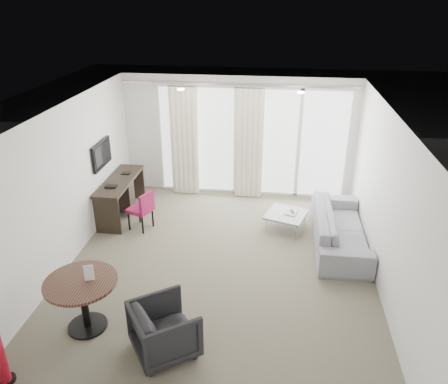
# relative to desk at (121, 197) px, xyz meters

# --- Properties ---
(floor) EXTENTS (5.00, 6.00, 0.00)m
(floor) POSITION_rel_desk_xyz_m (2.22, -1.59, -0.39)
(floor) COLOR #635E4C
(floor) RESTS_ON ground
(ceiling) EXTENTS (5.00, 6.00, 0.00)m
(ceiling) POSITION_rel_desk_xyz_m (2.22, -1.59, 2.21)
(ceiling) COLOR white
(ceiling) RESTS_ON ground
(wall_left) EXTENTS (0.00, 6.00, 2.60)m
(wall_left) POSITION_rel_desk_xyz_m (-0.28, -1.59, 0.91)
(wall_left) COLOR silver
(wall_left) RESTS_ON ground
(wall_right) EXTENTS (0.00, 6.00, 2.60)m
(wall_right) POSITION_rel_desk_xyz_m (4.72, -1.59, 0.91)
(wall_right) COLOR silver
(wall_right) RESTS_ON ground
(wall_front) EXTENTS (5.00, 0.00, 2.60)m
(wall_front) POSITION_rel_desk_xyz_m (2.22, -4.59, 0.91)
(wall_front) COLOR silver
(wall_front) RESTS_ON ground
(window_panel) EXTENTS (4.00, 0.02, 2.38)m
(window_panel) POSITION_rel_desk_xyz_m (2.52, 1.39, 0.81)
(window_panel) COLOR white
(window_panel) RESTS_ON ground
(window_frame) EXTENTS (4.10, 0.06, 2.44)m
(window_frame) POSITION_rel_desk_xyz_m (2.52, 1.38, 0.81)
(window_frame) COLOR white
(window_frame) RESTS_ON ground
(curtain_left) EXTENTS (0.60, 0.20, 2.38)m
(curtain_left) POSITION_rel_desk_xyz_m (1.07, 1.23, 0.81)
(curtain_left) COLOR beige
(curtain_left) RESTS_ON ground
(curtain_right) EXTENTS (0.60, 0.20, 2.38)m
(curtain_right) POSITION_rel_desk_xyz_m (2.47, 1.23, 0.81)
(curtain_right) COLOR beige
(curtain_right) RESTS_ON ground
(curtain_track) EXTENTS (4.80, 0.04, 0.04)m
(curtain_track) POSITION_rel_desk_xyz_m (2.22, 1.23, 2.06)
(curtain_track) COLOR #B2B2B7
(curtain_track) RESTS_ON ceiling
(downlight_a) EXTENTS (0.12, 0.12, 0.02)m
(downlight_a) POSITION_rel_desk_xyz_m (1.32, 0.01, 2.20)
(downlight_a) COLOR #FFE0B2
(downlight_a) RESTS_ON ceiling
(downlight_b) EXTENTS (0.12, 0.12, 0.02)m
(downlight_b) POSITION_rel_desk_xyz_m (3.42, 0.01, 2.20)
(downlight_b) COLOR #FFE0B2
(downlight_b) RESTS_ON ceiling
(desk) EXTENTS (0.51, 1.64, 0.77)m
(desk) POSITION_rel_desk_xyz_m (0.00, 0.00, 0.00)
(desk) COLOR black
(desk) RESTS_ON floor
(tv) EXTENTS (0.05, 0.80, 0.50)m
(tv) POSITION_rel_desk_xyz_m (-0.23, -0.14, 0.96)
(tv) COLOR black
(tv) RESTS_ON wall_left
(desk_chair) EXTENTS (0.54, 0.52, 0.78)m
(desk_chair) POSITION_rel_desk_xyz_m (0.55, -0.49, 0.00)
(desk_chair) COLOR maroon
(desk_chair) RESTS_ON floor
(round_table) EXTENTS (1.21, 1.21, 0.76)m
(round_table) POSITION_rel_desk_xyz_m (0.63, -3.23, -0.00)
(round_table) COLOR #44291E
(round_table) RESTS_ON floor
(menu_card) EXTENTS (0.12, 0.06, 0.22)m
(menu_card) POSITION_rel_desk_xyz_m (0.74, -3.19, 0.33)
(menu_card) COLOR white
(menu_card) RESTS_ON round_table
(tub_armchair) EXTENTS (1.06, 1.05, 0.70)m
(tub_armchair) POSITION_rel_desk_xyz_m (1.80, -3.51, -0.04)
(tub_armchair) COLOR black
(tub_armchair) RESTS_ON floor
(coffee_table) EXTENTS (0.89, 0.89, 0.32)m
(coffee_table) POSITION_rel_desk_xyz_m (3.31, -0.14, -0.23)
(coffee_table) COLOR gray
(coffee_table) RESTS_ON floor
(remote) EXTENTS (0.09, 0.17, 0.02)m
(remote) POSITION_rel_desk_xyz_m (3.42, -0.08, -0.03)
(remote) COLOR black
(remote) RESTS_ON coffee_table
(magazine) EXTENTS (0.30, 0.34, 0.02)m
(magazine) POSITION_rel_desk_xyz_m (3.40, -0.10, -0.03)
(magazine) COLOR gray
(magazine) RESTS_ON coffee_table
(sofa) EXTENTS (0.88, 2.25, 0.66)m
(sofa) POSITION_rel_desk_xyz_m (4.26, -0.60, -0.06)
(sofa) COLOR gray
(sofa) RESTS_ON floor
(terrace_slab) EXTENTS (5.60, 3.00, 0.12)m
(terrace_slab) POSITION_rel_desk_xyz_m (2.52, 2.91, -0.45)
(terrace_slab) COLOR #4D4D50
(terrace_slab) RESTS_ON ground
(rattan_chair_a) EXTENTS (0.65, 0.65, 0.75)m
(rattan_chair_a) POSITION_rel_desk_xyz_m (2.68, 2.81, -0.01)
(rattan_chair_a) COLOR brown
(rattan_chair_a) RESTS_ON terrace_slab
(rattan_chair_b) EXTENTS (0.60, 0.60, 0.73)m
(rattan_chair_b) POSITION_rel_desk_xyz_m (4.00, 3.10, -0.02)
(rattan_chair_b) COLOR brown
(rattan_chair_b) RESTS_ON terrace_slab
(rattan_table) EXTENTS (0.55, 0.55, 0.47)m
(rattan_table) POSITION_rel_desk_xyz_m (3.45, 2.80, -0.15)
(rattan_table) COLOR brown
(rattan_table) RESTS_ON terrace_slab
(balustrade) EXTENTS (5.50, 0.06, 1.05)m
(balustrade) POSITION_rel_desk_xyz_m (2.52, 4.36, 0.11)
(balustrade) COLOR #B2B2B7
(balustrade) RESTS_ON terrace_slab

